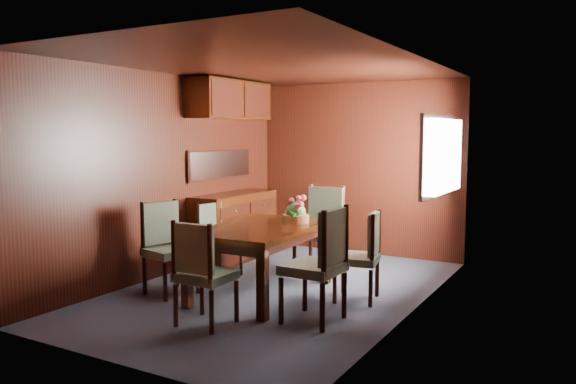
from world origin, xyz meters
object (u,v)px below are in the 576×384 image
Objects in this scene: dining_table at (261,236)px; chair_left_near at (167,242)px; flower_centerpiece at (296,209)px; chair_right_near at (321,258)px; chair_head at (201,268)px; sideboard at (234,227)px.

dining_table is 1.02m from chair_left_near.
flower_centerpiece is (1.13, 0.80, 0.34)m from chair_left_near.
dining_table is 5.17× the size of flower_centerpiece.
chair_right_near is at bearing -29.69° from dining_table.
flower_centerpiece is (-0.73, 0.85, 0.30)m from chair_right_near.
chair_left_near is 3.17× the size of flower_centerpiece.
chair_left_near is 1.19m from chair_head.
chair_right_near reaches higher than chair_head.
chair_left_near is 1.04× the size of chair_head.
sideboard is 1.69m from flower_centerpiece.
sideboard is at bearing 149.21° from flower_centerpiece.
sideboard is 1.66m from chair_left_near.
chair_right_near is (0.94, -0.48, -0.04)m from dining_table.
flower_centerpiece is at bearing -30.79° from sideboard.
sideboard is 0.87× the size of dining_table.
chair_left_near is at bearing -157.15° from dining_table.
dining_table is 1.63× the size of chair_left_near.
chair_right_near is at bearing 103.03° from chair_left_near.
flower_centerpiece is at bearing 139.99° from chair_left_near.
chair_right_near is 3.41× the size of flower_centerpiece.
chair_head reaches higher than sideboard.
sideboard reaches higher than dining_table.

